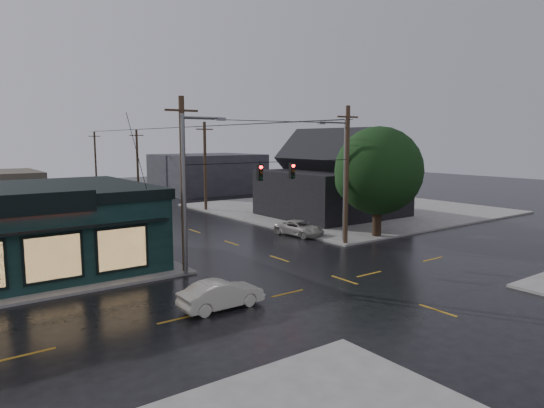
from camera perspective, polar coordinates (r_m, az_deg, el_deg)
ground_plane at (r=27.49m, az=8.51°, el=-8.83°), size 160.00×160.00×0.00m
sidewalk_ne at (r=55.21m, az=8.72°, el=-0.49°), size 28.00×28.00×0.15m
pizza_shop at (r=32.25m, az=-29.22°, el=-2.62°), size 16.30×12.34×4.90m
ne_building at (r=49.15m, az=7.15°, el=3.71°), size 12.60×11.60×8.75m
corner_tree at (r=38.89m, az=12.41°, el=3.83°), size 6.92×6.92×8.64m
utility_pole_nw at (r=29.00m, az=-10.15°, el=-8.00°), size 2.00×0.32×10.15m
utility_pole_ne at (r=36.41m, az=8.61°, el=-4.77°), size 2.00×0.32×10.15m
utility_pole_far_a at (r=53.58m, az=-7.78°, el=-0.80°), size 2.00×0.32×9.65m
utility_pole_far_b at (r=71.68m, az=-15.42°, el=1.10°), size 2.00×0.32×9.15m
utility_pole_far_c at (r=90.59m, az=-19.93°, el=2.21°), size 2.00×0.32×9.15m
span_signal_assembly at (r=31.45m, az=0.48°, el=3.88°), size 13.00×0.48×1.23m
streetlight_nw at (r=28.27m, az=-10.07°, el=-8.40°), size 5.40×0.30×9.15m
streetlight_ne at (r=37.24m, az=8.40°, el=-4.49°), size 5.40×0.30×9.15m
bg_building_east at (r=72.66m, az=-7.62°, el=3.61°), size 14.00×12.00×5.60m
sedan_cream at (r=22.79m, az=-5.98°, el=-10.53°), size 4.00×1.42×1.31m
suv_silver at (r=39.43m, az=3.23°, el=-2.85°), size 2.66×4.62×1.21m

